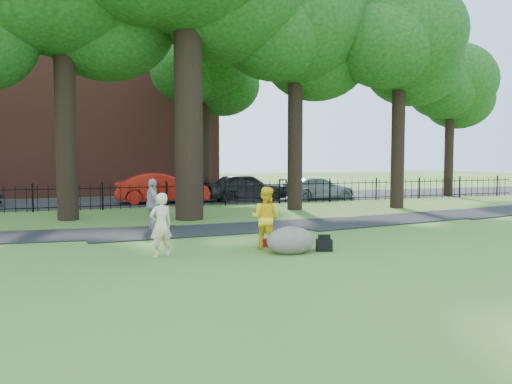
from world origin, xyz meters
name	(u,v)px	position (x,y,z in m)	size (l,w,h in m)	color
ground	(248,250)	(0.00, 0.00, 0.00)	(120.00, 120.00, 0.00)	#3E6423
footpath	(238,229)	(1.00, 3.90, 0.00)	(36.00, 2.60, 0.03)	black
street	(154,201)	(0.00, 16.00, 0.00)	(80.00, 7.00, 0.02)	black
iron_fence	(167,195)	(0.00, 12.00, 0.60)	(44.00, 0.04, 1.20)	black
brick_building	(75,105)	(-4.00, 24.00, 6.00)	(18.00, 8.00, 12.00)	brown
tree_row	(192,20)	(0.52, 8.40, 8.15)	(26.82, 7.96, 12.42)	black
woman	(161,225)	(-2.30, -0.08, 0.79)	(0.58, 0.38, 1.59)	beige
man	(266,218)	(0.52, 0.06, 0.84)	(0.81, 0.63, 1.67)	yellow
pedestrian	(153,205)	(-1.82, 4.41, 0.87)	(1.02, 0.42, 1.74)	#9E9EA2
boulder	(291,239)	(0.91, -0.70, 0.37)	(1.26, 0.95, 0.74)	#615A51
backpack	(324,245)	(1.84, -0.79, 0.16)	(0.42, 0.26, 0.31)	black
red_bag	(265,243)	(0.61, 0.33, 0.11)	(0.33, 0.21, 0.22)	maroon
red_sedan	(162,188)	(0.20, 14.34, 0.81)	(1.72, 4.92, 1.62)	#A8160C
grey_car	(245,187)	(4.80, 14.13, 0.78)	(1.85, 4.60, 1.57)	black
silver_car	(319,188)	(9.19, 13.68, 0.64)	(1.78, 4.38, 1.27)	#92969A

